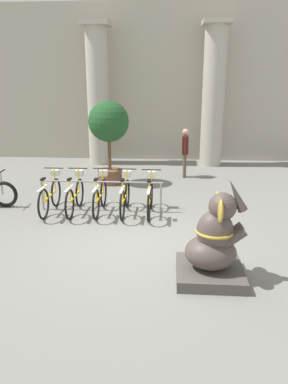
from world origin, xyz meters
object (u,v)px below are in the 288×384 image
object	(u,v)px
bicycle_0	(50,195)
person_pedestrian	(185,149)
bicycle_2	(100,196)
potted_tree	(109,128)
bicycle_3	(125,196)
elephant_statue	(213,246)
bicycle_1	(75,196)
bicycle_4	(150,197)

from	to	relation	value
bicycle_0	person_pedestrian	bearing A→B (deg)	48.14
bicycle_0	bicycle_2	distance (m)	1.22
potted_tree	bicycle_3	bearing A→B (deg)	-73.32
bicycle_0	elephant_statue	bearing A→B (deg)	-39.26
bicycle_3	potted_tree	bearing A→B (deg)	106.68
elephant_statue	bicycle_1	bearing A→B (deg)	135.32
person_pedestrian	bicycle_3	bearing A→B (deg)	-112.46
person_pedestrian	bicycle_2	bearing A→B (deg)	-120.05
bicycle_3	person_pedestrian	world-z (taller)	person_pedestrian
potted_tree	person_pedestrian	bearing A→B (deg)	22.80
bicycle_0	bicycle_2	xyz separation A→B (m)	(1.22, 0.05, 0.00)
elephant_statue	bicycle_0	bearing A→B (deg)	140.74
bicycle_2	bicycle_3	size ratio (longest dim) A/B	1.00
bicycle_0	bicycle_1	bearing A→B (deg)	1.76
potted_tree	bicycle_4	bearing A→B (deg)	-62.66
bicycle_2	bicycle_0	bearing A→B (deg)	-177.76
bicycle_1	bicycle_3	bearing A→B (deg)	1.13
bicycle_1	person_pedestrian	world-z (taller)	person_pedestrian
bicycle_2	bicycle_4	size ratio (longest dim) A/B	1.00
person_pedestrian	potted_tree	bearing A→B (deg)	-157.20
bicycle_3	bicycle_1	bearing A→B (deg)	-178.87
bicycle_2	bicycle_3	distance (m)	0.61
bicycle_1	potted_tree	world-z (taller)	potted_tree
elephant_statue	bicycle_3	bearing A→B (deg)	120.87
bicycle_0	potted_tree	distance (m)	3.23
bicycle_0	potted_tree	world-z (taller)	potted_tree
bicycle_1	bicycle_4	size ratio (longest dim) A/B	1.00
bicycle_3	person_pedestrian	size ratio (longest dim) A/B	1.05
person_pedestrian	bicycle_1	bearing A→B (deg)	-126.40
bicycle_2	elephant_statue	distance (m)	3.87
bicycle_4	elephant_statue	xyz separation A→B (m)	(1.19, -2.98, 0.15)
bicycle_1	bicycle_3	world-z (taller)	same
bicycle_2	bicycle_1	bearing A→B (deg)	-177.28
bicycle_1	bicycle_3	distance (m)	1.22
elephant_statue	potted_tree	bearing A→B (deg)	114.52
elephant_statue	person_pedestrian	size ratio (longest dim) A/B	1.05
bicycle_1	bicycle_4	bearing A→B (deg)	-0.31
bicycle_1	potted_tree	distance (m)	3.07
bicycle_3	person_pedestrian	xyz separation A→B (m)	(1.54, 3.72, 0.54)
bicycle_1	person_pedestrian	xyz separation A→B (m)	(2.76, 3.75, 0.54)
bicycle_0	potted_tree	size ratio (longest dim) A/B	0.66
bicycle_3	person_pedestrian	distance (m)	4.06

